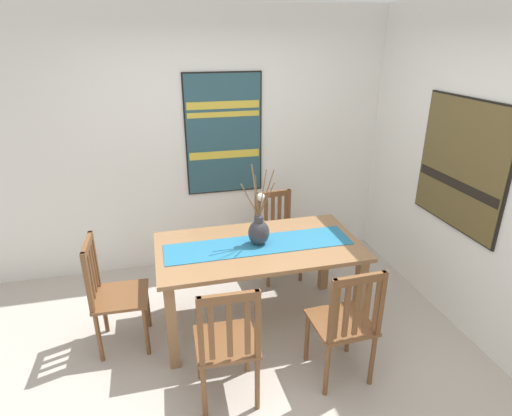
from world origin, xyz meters
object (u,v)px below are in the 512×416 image
(painting_on_side_wall, at_px, (462,165))
(dining_table, at_px, (259,257))
(chair_0, at_px, (346,322))
(chair_3, at_px, (227,343))
(centerpiece_vase, at_px, (259,229))
(painting_on_back_wall, at_px, (224,134))
(chair_1, at_px, (277,232))
(chair_2, at_px, (112,293))

(painting_on_side_wall, bearing_deg, dining_table, 173.47)
(chair_0, bearing_deg, chair_3, 179.66)
(centerpiece_vase, bearing_deg, chair_0, -62.05)
(chair_0, xyz_separation_m, painting_on_back_wall, (-0.49, 2.05, 0.93))
(chair_0, distance_m, painting_on_side_wall, 1.65)
(chair_1, xyz_separation_m, chair_3, (-0.82, -1.58, 0.01))
(chair_3, bearing_deg, chair_2, 134.54)
(dining_table, bearing_deg, chair_2, -179.95)
(dining_table, height_order, chair_2, chair_2)
(painting_on_back_wall, distance_m, painting_on_side_wall, 2.26)
(chair_2, relative_size, chair_3, 1.00)
(dining_table, xyz_separation_m, chair_3, (-0.42, -0.80, -0.16))
(dining_table, height_order, chair_3, chair_3)
(centerpiece_vase, height_order, chair_1, centerpiece_vase)
(chair_1, bearing_deg, chair_0, -88.62)
(chair_0, height_order, painting_on_back_wall, painting_on_back_wall)
(centerpiece_vase, bearing_deg, painting_on_side_wall, -6.92)
(chair_3, bearing_deg, centerpiece_vase, 62.26)
(chair_3, xyz_separation_m, painting_on_side_wall, (2.10, 0.60, 0.91))
(centerpiece_vase, xyz_separation_m, chair_1, (0.39, 0.77, -0.43))
(centerpiece_vase, xyz_separation_m, chair_3, (-0.43, -0.81, -0.42))
(chair_0, bearing_deg, painting_on_side_wall, 26.05)
(chair_3, bearing_deg, chair_0, -0.34)
(chair_2, distance_m, painting_on_back_wall, 1.94)
(dining_table, xyz_separation_m, painting_on_side_wall, (1.68, -0.19, 0.75))
(chair_0, bearing_deg, chair_1, 91.38)
(dining_table, distance_m, centerpiece_vase, 0.26)
(chair_2, distance_m, painting_on_side_wall, 3.03)
(centerpiece_vase, xyz_separation_m, painting_on_back_wall, (-0.06, 1.23, 0.53))
(dining_table, height_order, painting_on_back_wall, painting_on_back_wall)
(chair_2, bearing_deg, chair_3, -45.46)
(dining_table, xyz_separation_m, chair_0, (0.43, -0.80, -0.15))
(chair_0, bearing_deg, centerpiece_vase, 117.95)
(centerpiece_vase, distance_m, chair_1, 0.96)
(centerpiece_vase, relative_size, painting_on_side_wall, 0.63)
(dining_table, distance_m, chair_1, 0.89)
(chair_3, relative_size, painting_on_side_wall, 0.89)
(dining_table, height_order, centerpiece_vase, centerpiece_vase)
(dining_table, height_order, chair_1, chair_1)
(painting_on_back_wall, height_order, painting_on_side_wall, painting_on_back_wall)
(chair_1, distance_m, chair_3, 1.78)
(centerpiece_vase, distance_m, chair_2, 1.28)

